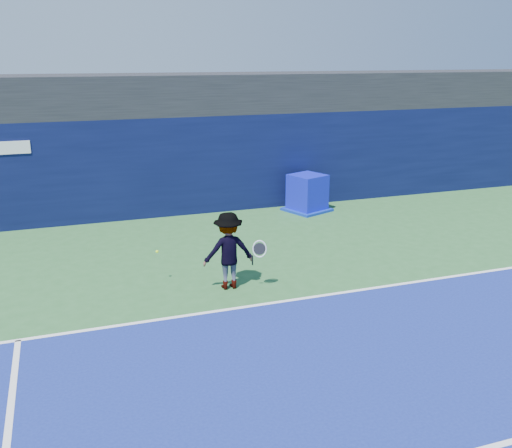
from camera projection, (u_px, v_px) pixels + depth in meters
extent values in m
plane|color=#2B612F|center=(357.00, 378.00, 8.77)|extent=(80.00, 80.00, 0.00)
cube|color=white|center=(285.00, 301.00, 11.49)|extent=(24.00, 0.10, 0.01)
cube|color=black|center=(187.00, 93.00, 18.16)|extent=(36.00, 3.00, 1.20)
cube|color=#090E33|center=(196.00, 164.00, 17.85)|extent=(36.00, 1.00, 3.00)
cube|color=#0D12B8|center=(307.00, 193.00, 18.02)|extent=(1.26, 1.26, 1.17)
cube|color=#0B269E|center=(307.00, 209.00, 18.17)|extent=(1.57, 1.57, 0.08)
imported|color=white|center=(228.00, 251.00, 11.96)|extent=(1.09, 0.65, 1.66)
cylinder|color=black|center=(252.00, 260.00, 11.93)|extent=(0.08, 0.15, 0.26)
torus|color=white|center=(260.00, 249.00, 11.86)|extent=(0.31, 0.17, 0.30)
cylinder|color=black|center=(260.00, 249.00, 11.86)|extent=(0.26, 0.13, 0.25)
sphere|color=#CFFA1B|center=(157.00, 252.00, 12.28)|extent=(0.06, 0.06, 0.06)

